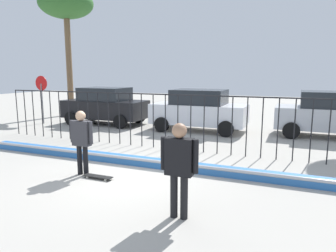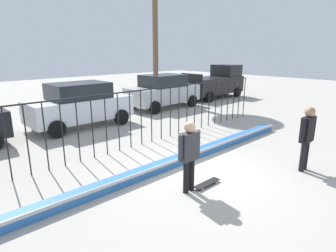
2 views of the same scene
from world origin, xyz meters
name	(u,v)px [view 1 (image 1 of 2)]	position (x,y,z in m)	size (l,w,h in m)	color
ground_plane	(121,174)	(0.00, 0.00, 0.00)	(60.00, 60.00, 0.00)	#ADA89E
bowl_coping_ledge	(137,161)	(0.00, 0.92, 0.12)	(11.00, 0.41, 0.27)	#2D6BB7
perimeter_fence	(165,116)	(0.00, 3.06, 1.18)	(14.04, 0.04, 1.94)	black
skateboarder	(82,137)	(-0.89, -0.42, 1.02)	(0.69, 0.26, 1.70)	black
skateboard	(98,176)	(-0.35, -0.54, 0.06)	(0.80, 0.20, 0.07)	black
camera_operator	(179,162)	(2.31, -1.77, 1.07)	(0.72, 0.27, 1.78)	black
parked_car_black	(105,105)	(-5.00, 6.84, 0.97)	(4.30, 2.12, 1.90)	black
parked_car_white	(199,110)	(0.09, 6.83, 0.97)	(4.30, 2.12, 1.90)	silver
parked_car_silver	(331,114)	(5.55, 7.48, 0.97)	(4.30, 2.12, 1.90)	#B7BABF
stop_sign	(42,93)	(-8.13, 5.71, 1.62)	(0.76, 0.07, 2.50)	slate
palm_tree_short	(66,6)	(-9.07, 9.09, 6.65)	(3.28, 3.28, 7.70)	brown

